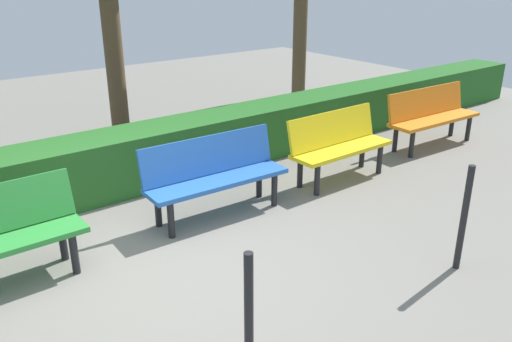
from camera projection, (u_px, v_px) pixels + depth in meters
ground_plane at (156, 268)px, 4.76m from camera, size 19.46×19.46×0.00m
bench_orange at (431, 114)px, 7.85m from camera, size 1.66×0.53×0.86m
bench_yellow at (338, 143)px, 6.60m from camera, size 1.45×0.48×0.86m
bench_blue at (214, 173)px, 5.65m from camera, size 1.62×0.53×0.86m
hedge_row at (151, 155)px, 6.54m from camera, size 15.46×0.69×0.71m
railing_post_mid at (464, 218)px, 4.60m from camera, size 0.06×0.06×1.00m
railing_post_far at (249, 323)px, 3.26m from camera, size 0.06×0.06×1.00m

